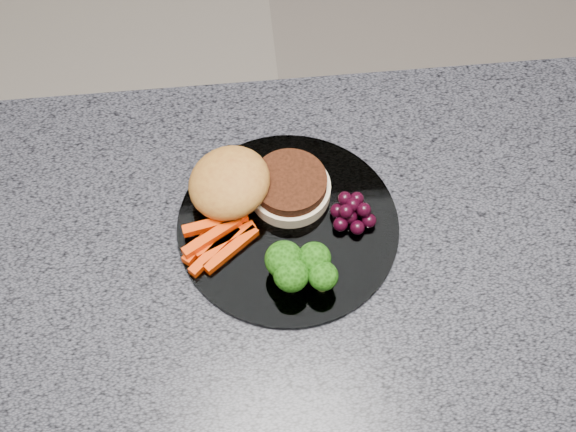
# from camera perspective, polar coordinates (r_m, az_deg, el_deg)

# --- Properties ---
(island_cabinet) EXTENTS (1.20, 0.60, 0.86)m
(island_cabinet) POSITION_cam_1_polar(r_m,az_deg,el_deg) (1.35, 3.35, -13.32)
(island_cabinet) COLOR #57311E
(island_cabinet) RESTS_ON ground
(countertop) EXTENTS (1.20, 0.60, 0.04)m
(countertop) POSITION_cam_1_polar(r_m,az_deg,el_deg) (0.93, 4.75, -5.01)
(countertop) COLOR #484851
(countertop) RESTS_ON island_cabinet
(plate) EXTENTS (0.26, 0.26, 0.01)m
(plate) POSITION_cam_1_polar(r_m,az_deg,el_deg) (0.94, 0.00, -0.72)
(plate) COLOR white
(plate) RESTS_ON countertop
(burger) EXTENTS (0.17, 0.10, 0.05)m
(burger) POSITION_cam_1_polar(r_m,az_deg,el_deg) (0.94, -2.65, 2.12)
(burger) COLOR beige
(burger) RESTS_ON plate
(carrot_sticks) EXTENTS (0.09, 0.08, 0.02)m
(carrot_sticks) POSITION_cam_1_polar(r_m,az_deg,el_deg) (0.92, -5.07, -1.61)
(carrot_sticks) COLOR #F43C04
(carrot_sticks) RESTS_ON plate
(broccoli) EXTENTS (0.08, 0.06, 0.05)m
(broccoli) POSITION_cam_1_polar(r_m,az_deg,el_deg) (0.88, 0.80, -3.60)
(broccoli) COLOR olive
(broccoli) RESTS_ON plate
(grape_bunch) EXTENTS (0.05, 0.05, 0.03)m
(grape_bunch) POSITION_cam_1_polar(r_m,az_deg,el_deg) (0.93, 4.62, 0.34)
(grape_bunch) COLOR black
(grape_bunch) RESTS_ON plate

